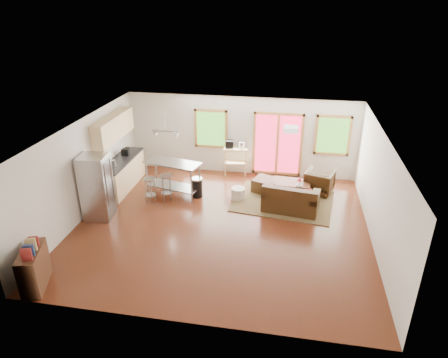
% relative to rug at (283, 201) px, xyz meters
% --- Properties ---
extents(floor, '(7.50, 7.00, 0.02)m').
position_rel_rug_xyz_m(floor, '(-1.53, -1.62, -0.02)').
color(floor, '#3D190C').
rests_on(floor, ground).
extents(ceiling, '(7.50, 7.00, 0.02)m').
position_rel_rug_xyz_m(ceiling, '(-1.53, -1.62, 2.60)').
color(ceiling, silver).
rests_on(ceiling, ground).
extents(back_wall, '(7.50, 0.02, 2.60)m').
position_rel_rug_xyz_m(back_wall, '(-1.53, 1.89, 1.29)').
color(back_wall, beige).
rests_on(back_wall, ground).
extents(left_wall, '(0.02, 7.00, 2.60)m').
position_rel_rug_xyz_m(left_wall, '(-5.29, -1.62, 1.29)').
color(left_wall, beige).
rests_on(left_wall, ground).
extents(right_wall, '(0.02, 7.00, 2.60)m').
position_rel_rug_xyz_m(right_wall, '(2.23, -1.62, 1.29)').
color(right_wall, beige).
rests_on(right_wall, ground).
extents(front_wall, '(7.50, 0.02, 2.60)m').
position_rel_rug_xyz_m(front_wall, '(-1.53, -5.13, 1.29)').
color(front_wall, beige).
rests_on(front_wall, ground).
extents(window_left, '(1.10, 0.05, 1.30)m').
position_rel_rug_xyz_m(window_left, '(-2.53, 1.84, 1.49)').
color(window_left, '#30631C').
rests_on(window_left, back_wall).
extents(french_doors, '(1.60, 0.05, 2.10)m').
position_rel_rug_xyz_m(french_doors, '(-0.33, 1.84, 1.09)').
color(french_doors, red).
rests_on(french_doors, back_wall).
extents(window_right, '(1.10, 0.05, 1.30)m').
position_rel_rug_xyz_m(window_right, '(1.37, 1.84, 1.49)').
color(window_right, '#30631C').
rests_on(window_right, back_wall).
extents(rug, '(3.03, 2.47, 0.03)m').
position_rel_rug_xyz_m(rug, '(0.00, 0.00, 0.00)').
color(rug, '#415D38').
rests_on(rug, floor).
extents(loveseat, '(1.62, 1.07, 0.80)m').
position_rel_rug_xyz_m(loveseat, '(0.20, -0.52, 0.30)').
color(loveseat, black).
rests_on(loveseat, floor).
extents(coffee_table, '(1.15, 0.73, 0.45)m').
position_rel_rug_xyz_m(coffee_table, '(0.20, 0.44, 0.37)').
color(coffee_table, '#3D2314').
rests_on(coffee_table, floor).
extents(armchair, '(0.97, 0.94, 0.81)m').
position_rel_rug_xyz_m(armchair, '(1.03, 0.76, 0.39)').
color(armchair, black).
rests_on(armchair, floor).
extents(ottoman, '(0.81, 0.81, 0.42)m').
position_rel_rug_xyz_m(ottoman, '(-0.61, 0.57, 0.20)').
color(ottoman, black).
rests_on(ottoman, floor).
extents(pouf, '(0.43, 0.43, 0.36)m').
position_rel_rug_xyz_m(pouf, '(-1.33, -0.08, 0.16)').
color(pouf, beige).
rests_on(pouf, floor).
extents(vase, '(0.22, 0.23, 0.29)m').
position_rel_rug_xyz_m(vase, '(0.42, 0.17, 0.49)').
color(vase, silver).
rests_on(vase, coffee_table).
extents(book, '(0.22, 0.06, 0.30)m').
position_rel_rug_xyz_m(book, '(0.58, -0.04, 0.54)').
color(book, maroon).
rests_on(book, coffee_table).
extents(cabinets, '(0.64, 2.24, 2.30)m').
position_rel_rug_xyz_m(cabinets, '(-5.02, 0.08, 0.91)').
color(cabinets, '#D9B57D').
rests_on(cabinets, floor).
extents(refrigerator, '(0.78, 0.75, 1.77)m').
position_rel_rug_xyz_m(refrigerator, '(-4.87, -1.74, 0.87)').
color(refrigerator, '#B7BABC').
rests_on(refrigerator, floor).
extents(island, '(1.77, 1.03, 1.05)m').
position_rel_rug_xyz_m(island, '(-3.29, -0.11, 0.71)').
color(island, '#B7BABC').
rests_on(island, floor).
extents(cup, '(0.12, 0.10, 0.11)m').
position_rel_rug_xyz_m(cup, '(-2.83, -0.28, 0.99)').
color(cup, silver).
rests_on(cup, island).
extents(bar_stool_a, '(0.43, 0.43, 0.76)m').
position_rel_rug_xyz_m(bar_stool_a, '(-3.81, -0.71, 0.55)').
color(bar_stool_a, '#B7BABC').
rests_on(bar_stool_a, floor).
extents(bar_stool_b, '(0.49, 0.49, 0.79)m').
position_rel_rug_xyz_m(bar_stool_b, '(-3.38, -0.49, 0.58)').
color(bar_stool_b, '#B7BABC').
rests_on(bar_stool_b, floor).
extents(trash_can, '(0.42, 0.42, 0.60)m').
position_rel_rug_xyz_m(trash_can, '(-2.56, -0.13, 0.29)').
color(trash_can, black).
rests_on(trash_can, floor).
extents(kitchen_cart, '(0.84, 0.61, 1.19)m').
position_rel_rug_xyz_m(kitchen_cart, '(-1.71, 1.70, 0.80)').
color(kitchen_cart, '#D9B57D').
rests_on(kitchen_cart, floor).
extents(bookshelf, '(0.67, 1.04, 1.14)m').
position_rel_rug_xyz_m(bookshelf, '(-4.88, -4.65, 0.44)').
color(bookshelf, '#3D2314').
rests_on(bookshelf, floor).
extents(ceiling_flush, '(0.35, 0.35, 0.12)m').
position_rel_rug_xyz_m(ceiling_flush, '(0.07, -1.02, 2.52)').
color(ceiling_flush, white).
rests_on(ceiling_flush, ceiling).
extents(pendant_light, '(0.80, 0.18, 0.79)m').
position_rel_rug_xyz_m(pendant_light, '(-3.43, -0.12, 1.88)').
color(pendant_light, gray).
rests_on(pendant_light, ceiling).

